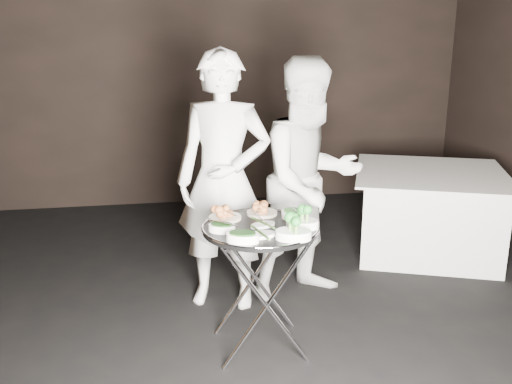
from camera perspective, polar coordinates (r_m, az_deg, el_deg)
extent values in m
cube|color=black|center=(3.38, -1.64, -18.50)|extent=(6.00, 7.00, 0.05)
cube|color=black|center=(6.31, -6.48, 12.35)|extent=(6.00, 0.05, 3.00)
cylinder|color=silver|center=(3.29, 1.07, -11.32)|extent=(0.52, 0.02, 0.77)
cylinder|color=silver|center=(3.29, 1.07, -11.32)|extent=(0.52, 0.02, 0.77)
cylinder|color=silver|center=(3.65, -0.14, -8.46)|extent=(0.52, 0.02, 0.77)
cylinder|color=silver|center=(3.65, -0.14, -8.46)|extent=(0.52, 0.02, 0.77)
cylinder|color=silver|center=(3.30, -3.36, -4.49)|extent=(0.02, 0.44, 0.02)
cylinder|color=silver|center=(3.37, 4.16, -4.03)|extent=(0.02, 0.44, 0.02)
cylinder|color=black|center=(3.32, 0.44, -3.71)|extent=(0.67, 0.67, 0.03)
torus|color=silver|center=(3.31, 0.45, -3.48)|extent=(0.69, 0.69, 0.01)
cylinder|color=beige|center=(3.44, -3.11, -2.58)|extent=(0.20, 0.20, 0.02)
cylinder|color=beige|center=(3.53, 0.60, -2.11)|extent=(0.19, 0.19, 0.02)
cylinder|color=white|center=(3.46, 3.60, -2.26)|extent=(0.13, 0.13, 0.05)
cylinder|color=silver|center=(3.42, -3.00, -1.95)|extent=(0.10, 0.18, 0.01)
cylinder|color=silver|center=(3.50, 0.64, -1.51)|extent=(0.10, 0.18, 0.01)
cylinder|color=silver|center=(3.46, 3.81, -1.75)|extent=(0.03, 0.20, 0.01)
cylinder|color=silver|center=(3.22, -3.26, -3.12)|extent=(0.15, 0.14, 0.01)
cylinder|color=silver|center=(3.29, 4.38, -2.69)|extent=(0.14, 0.15, 0.01)
cylinder|color=silver|center=(3.30, 0.42, -2.58)|extent=(0.05, 0.19, 0.01)
imported|color=silver|center=(3.88, -3.29, 1.08)|extent=(0.75, 0.61, 1.78)
imported|color=silver|center=(4.03, 5.45, 1.12)|extent=(0.99, 0.87, 1.72)
cube|color=white|center=(5.19, 16.83, -1.99)|extent=(1.11, 1.11, 0.69)
cube|color=white|center=(5.10, 17.14, 1.83)|extent=(1.25, 1.25, 0.02)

